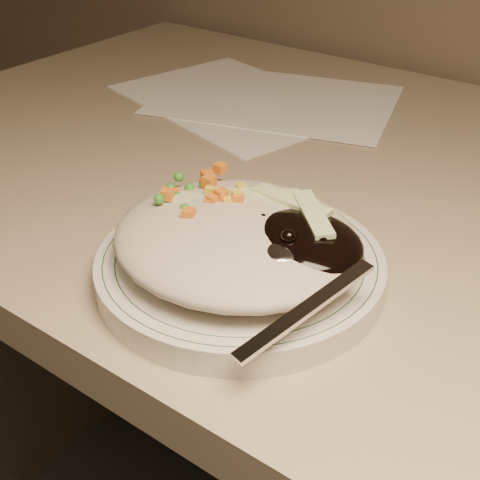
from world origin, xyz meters
The scene contains 5 objects.
desk centered at (0.00, 1.38, 0.54)m, with size 1.40×0.70×0.74m.
plate centered at (-0.11, 1.16, 0.75)m, with size 0.22×0.22×0.02m, color silver.
plate_rim centered at (-0.11, 1.16, 0.76)m, with size 0.21×0.21×0.00m.
meal centered at (-0.10, 1.16, 0.78)m, with size 0.21×0.19×0.05m.
papers centered at (-0.33, 1.50, 0.74)m, with size 0.39×0.31×0.00m.
Camera 1 is at (0.15, 0.82, 1.05)m, focal length 50.00 mm.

